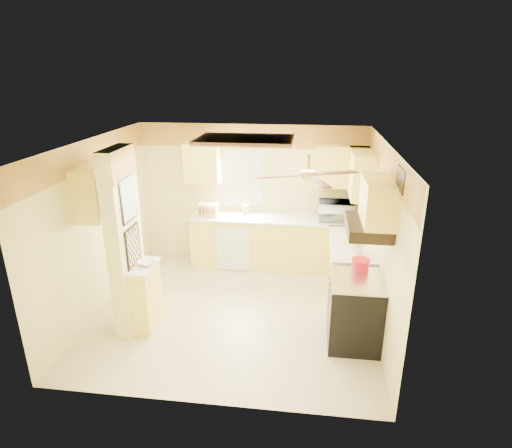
# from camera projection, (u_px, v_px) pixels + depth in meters

# --- Properties ---
(floor) EXTENTS (4.00, 4.00, 0.00)m
(floor) POSITION_uv_depth(u_px,v_px,m) (235.00, 310.00, 6.39)
(floor) COLOR beige
(floor) RESTS_ON ground
(ceiling) EXTENTS (4.00, 4.00, 0.00)m
(ceiling) POSITION_uv_depth(u_px,v_px,m) (232.00, 143.00, 5.52)
(ceiling) COLOR white
(ceiling) RESTS_ON wall_back
(wall_back) EXTENTS (4.00, 0.00, 4.00)m
(wall_back) POSITION_uv_depth(u_px,v_px,m) (252.00, 195.00, 7.72)
(wall_back) COLOR #EBDD8F
(wall_back) RESTS_ON floor
(wall_front) EXTENTS (4.00, 0.00, 4.00)m
(wall_front) POSITION_uv_depth(u_px,v_px,m) (199.00, 303.00, 4.19)
(wall_front) COLOR #EBDD8F
(wall_front) RESTS_ON floor
(wall_left) EXTENTS (0.00, 3.80, 3.80)m
(wall_left) POSITION_uv_depth(u_px,v_px,m) (98.00, 226.00, 6.19)
(wall_left) COLOR #EBDD8F
(wall_left) RESTS_ON floor
(wall_right) EXTENTS (0.00, 3.80, 3.80)m
(wall_right) POSITION_uv_depth(u_px,v_px,m) (381.00, 239.00, 5.72)
(wall_right) COLOR #EBDD8F
(wall_right) RESTS_ON floor
(wallpaper_border) EXTENTS (4.00, 0.02, 0.40)m
(wallpaper_border) POSITION_uv_depth(u_px,v_px,m) (252.00, 136.00, 7.34)
(wallpaper_border) COLOR #FFC24B
(wallpaper_border) RESTS_ON wall_back
(partition_column) EXTENTS (0.20, 0.70, 2.50)m
(partition_column) POSITION_uv_depth(u_px,v_px,m) (125.00, 243.00, 5.60)
(partition_column) COLOR #EBDD8F
(partition_column) RESTS_ON floor
(partition_ledge) EXTENTS (0.25, 0.55, 0.90)m
(partition_ledge) POSITION_uv_depth(u_px,v_px,m) (146.00, 298.00, 5.85)
(partition_ledge) COLOR #FFED65
(partition_ledge) RESTS_ON floor
(ledge_top) EXTENTS (0.28, 0.58, 0.04)m
(ledge_top) POSITION_uv_depth(u_px,v_px,m) (143.00, 267.00, 5.69)
(ledge_top) COLOR white
(ledge_top) RESTS_ON partition_ledge
(lower_cabinets_back) EXTENTS (3.00, 0.60, 0.90)m
(lower_cabinets_back) POSITION_uv_depth(u_px,v_px,m) (277.00, 243.00, 7.66)
(lower_cabinets_back) COLOR #FFED65
(lower_cabinets_back) RESTS_ON floor
(lower_cabinets_right) EXTENTS (0.60, 1.40, 0.90)m
(lower_cabinets_right) POSITION_uv_depth(u_px,v_px,m) (350.00, 272.00, 6.59)
(lower_cabinets_right) COLOR #FFED65
(lower_cabinets_right) RESTS_ON floor
(countertop_back) EXTENTS (3.04, 0.64, 0.04)m
(countertop_back) POSITION_uv_depth(u_px,v_px,m) (278.00, 219.00, 7.49)
(countertop_back) COLOR white
(countertop_back) RESTS_ON lower_cabinets_back
(countertop_right) EXTENTS (0.64, 1.44, 0.04)m
(countertop_right) POSITION_uv_depth(u_px,v_px,m) (351.00, 244.00, 6.43)
(countertop_right) COLOR white
(countertop_right) RESTS_ON lower_cabinets_right
(dishwasher_panel) EXTENTS (0.58, 0.02, 0.80)m
(dishwasher_panel) POSITION_uv_depth(u_px,v_px,m) (233.00, 249.00, 7.47)
(dishwasher_panel) COLOR white
(dishwasher_panel) RESTS_ON lower_cabinets_back
(window) EXTENTS (0.92, 0.02, 1.02)m
(window) POSITION_uv_depth(u_px,v_px,m) (238.00, 178.00, 7.64)
(window) COLOR white
(window) RESTS_ON wall_back
(upper_cab_back_left) EXTENTS (0.60, 0.35, 0.70)m
(upper_cab_back_left) POSITION_uv_depth(u_px,v_px,m) (202.00, 163.00, 7.45)
(upper_cab_back_left) COLOR #FFED65
(upper_cab_back_left) RESTS_ON wall_back
(upper_cab_back_right) EXTENTS (0.90, 0.35, 0.70)m
(upper_cab_back_right) POSITION_uv_depth(u_px,v_px,m) (342.00, 166.00, 7.17)
(upper_cab_back_right) COLOR #FFED65
(upper_cab_back_right) RESTS_ON wall_back
(upper_cab_right) EXTENTS (0.35, 1.00, 0.70)m
(upper_cab_right) POSITION_uv_depth(u_px,v_px,m) (361.00, 173.00, 6.69)
(upper_cab_right) COLOR #FFED65
(upper_cab_right) RESTS_ON wall_right
(upper_cab_left_wall) EXTENTS (0.35, 0.75, 0.70)m
(upper_cab_left_wall) POSITION_uv_depth(u_px,v_px,m) (95.00, 191.00, 5.73)
(upper_cab_left_wall) COLOR #FFED65
(upper_cab_left_wall) RESTS_ON wall_left
(upper_cab_over_stove) EXTENTS (0.35, 0.76, 0.52)m
(upper_cab_over_stove) POSITION_uv_depth(u_px,v_px,m) (378.00, 201.00, 4.98)
(upper_cab_over_stove) COLOR #FFED65
(upper_cab_over_stove) RESTS_ON wall_right
(stove) EXTENTS (0.68, 0.77, 0.92)m
(stove) POSITION_uv_depth(u_px,v_px,m) (354.00, 311.00, 5.52)
(stove) COLOR black
(stove) RESTS_ON floor
(range_hood) EXTENTS (0.50, 0.76, 0.14)m
(range_hood) POSITION_uv_depth(u_px,v_px,m) (368.00, 227.00, 5.11)
(range_hood) COLOR black
(range_hood) RESTS_ON upper_cab_over_stove
(poster_menu) EXTENTS (0.02, 0.42, 0.57)m
(poster_menu) POSITION_uv_depth(u_px,v_px,m) (128.00, 199.00, 5.38)
(poster_menu) COLOR black
(poster_menu) RESTS_ON partition_column
(poster_nashville) EXTENTS (0.02, 0.42, 0.57)m
(poster_nashville) POSITION_uv_depth(u_px,v_px,m) (133.00, 247.00, 5.61)
(poster_nashville) COLOR black
(poster_nashville) RESTS_ON partition_column
(ceiling_light_panel) EXTENTS (1.35, 0.95, 0.06)m
(ceiling_light_panel) POSITION_uv_depth(u_px,v_px,m) (245.00, 140.00, 5.99)
(ceiling_light_panel) COLOR brown
(ceiling_light_panel) RESTS_ON ceiling
(ceiling_fan) EXTENTS (1.15, 1.15, 0.26)m
(ceiling_fan) POSITION_uv_depth(u_px,v_px,m) (308.00, 174.00, 4.82)
(ceiling_fan) COLOR gold
(ceiling_fan) RESTS_ON ceiling
(vent_grate) EXTENTS (0.02, 0.40, 0.25)m
(vent_grate) POSITION_uv_depth(u_px,v_px,m) (401.00, 180.00, 4.52)
(vent_grate) COLOR black
(vent_grate) RESTS_ON wall_right
(microwave) EXTENTS (0.59, 0.40, 0.33)m
(microwave) POSITION_uv_depth(u_px,v_px,m) (336.00, 211.00, 7.31)
(microwave) COLOR white
(microwave) RESTS_ON countertop_back
(bowl) EXTENTS (0.28, 0.28, 0.06)m
(bowl) POSITION_uv_depth(u_px,v_px,m) (147.00, 263.00, 5.69)
(bowl) COLOR white
(bowl) RESTS_ON ledge_top
(dutch_oven) EXTENTS (0.24, 0.24, 0.16)m
(dutch_oven) POSITION_uv_depth(u_px,v_px,m) (360.00, 265.00, 5.57)
(dutch_oven) COLOR red
(dutch_oven) RESTS_ON stove
(kettle) EXTENTS (0.14, 0.14, 0.22)m
(kettle) POSITION_uv_depth(u_px,v_px,m) (358.00, 246.00, 6.03)
(kettle) COLOR silver
(kettle) RESTS_ON countertop_right
(dish_rack) EXTENTS (0.38, 0.30, 0.21)m
(dish_rack) POSITION_uv_depth(u_px,v_px,m) (208.00, 211.00, 7.59)
(dish_rack) COLOR tan
(dish_rack) RESTS_ON countertop_back
(utensil_crock) EXTENTS (0.12, 0.12, 0.24)m
(utensil_crock) POSITION_uv_depth(u_px,v_px,m) (245.00, 209.00, 7.67)
(utensil_crock) COLOR white
(utensil_crock) RESTS_ON countertop_back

